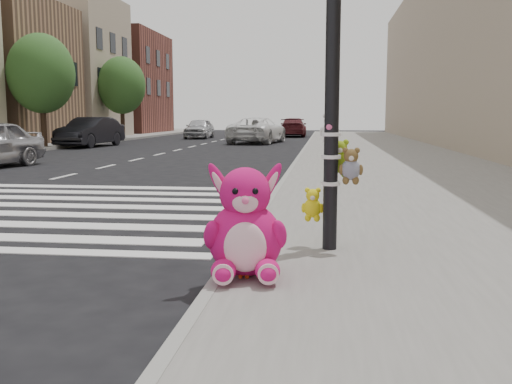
% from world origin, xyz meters
% --- Properties ---
extents(ground, '(120.00, 120.00, 0.00)m').
position_xyz_m(ground, '(0.00, 0.00, 0.00)').
color(ground, black).
rests_on(ground, ground).
extents(sidewalk_near, '(7.00, 80.00, 0.14)m').
position_xyz_m(sidewalk_near, '(5.00, 10.00, 0.07)').
color(sidewalk_near, slate).
rests_on(sidewalk_near, ground).
extents(curb_edge, '(0.12, 80.00, 0.15)m').
position_xyz_m(curb_edge, '(1.55, 10.00, 0.07)').
color(curb_edge, gray).
rests_on(curb_edge, ground).
extents(bld_far_c, '(6.00, 8.00, 8.00)m').
position_xyz_m(bld_far_c, '(-15.50, 26.00, 4.00)').
color(bld_far_c, '#8B654A').
rests_on(bld_far_c, ground).
extents(bld_far_d, '(6.00, 8.00, 10.00)m').
position_xyz_m(bld_far_d, '(-15.50, 35.00, 5.00)').
color(bld_far_d, tan).
rests_on(bld_far_d, ground).
extents(bld_far_e, '(6.00, 10.00, 9.00)m').
position_xyz_m(bld_far_e, '(-15.50, 46.00, 4.50)').
color(bld_far_e, brown).
rests_on(bld_far_e, ground).
extents(signal_pole, '(0.69, 0.50, 4.00)m').
position_xyz_m(signal_pole, '(2.62, 1.82, 1.75)').
color(signal_pole, black).
rests_on(signal_pole, sidewalk_near).
extents(tree_far_b, '(3.20, 3.20, 5.44)m').
position_xyz_m(tree_far_b, '(-11.20, 22.00, 3.65)').
color(tree_far_b, '#382619').
rests_on(tree_far_b, sidewalk_far).
extents(tree_far_c, '(3.20, 3.20, 5.44)m').
position_xyz_m(tree_far_c, '(-11.20, 33.00, 3.65)').
color(tree_far_c, '#382619').
rests_on(tree_far_c, sidewalk_far).
extents(pink_bunny, '(0.78, 0.88, 1.10)m').
position_xyz_m(pink_bunny, '(1.80, 0.57, 0.59)').
color(pink_bunny, '#D5116D').
rests_on(pink_bunny, sidewalk_near).
extents(red_teddy, '(0.16, 0.12, 0.23)m').
position_xyz_m(red_teddy, '(1.80, 0.50, 0.25)').
color(red_teddy, '#B93612').
rests_on(red_teddy, sidewalk_near).
extents(car_dark_far, '(2.16, 4.89, 1.56)m').
position_xyz_m(car_dark_far, '(-9.80, 24.27, 0.78)').
color(car_dark_far, black).
rests_on(car_dark_far, ground).
extents(car_white_near, '(3.29, 5.78, 1.52)m').
position_xyz_m(car_white_near, '(-1.51, 29.28, 0.76)').
color(car_white_near, white).
rests_on(car_white_near, ground).
extents(car_maroon_near, '(2.15, 5.01, 1.44)m').
position_xyz_m(car_maroon_near, '(0.00, 40.01, 0.72)').
color(car_maroon_near, '#4E161B').
rests_on(car_maroon_near, ground).
extents(car_silver_deep, '(1.82, 4.28, 1.44)m').
position_xyz_m(car_silver_deep, '(-6.52, 35.83, 0.72)').
color(car_silver_deep, silver).
rests_on(car_silver_deep, ground).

